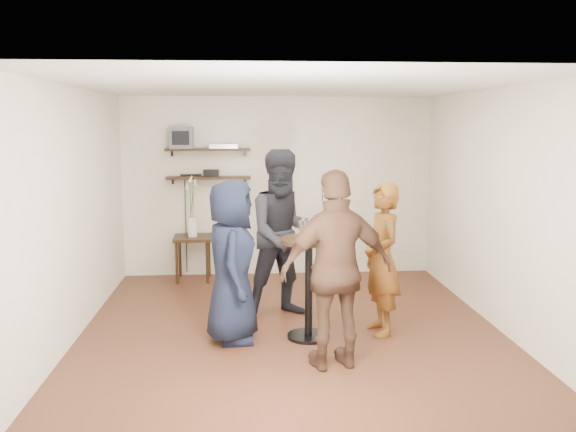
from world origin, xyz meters
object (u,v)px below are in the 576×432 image
(radio, at_px, (211,173))
(person_dark, at_px, (285,234))
(person_plaid, at_px, (382,259))
(person_navy, at_px, (232,262))
(dvd_deck, at_px, (224,146))
(person_brown, at_px, (337,270))
(drinks_table, at_px, (309,274))
(side_table, at_px, (193,244))
(crt_monitor, at_px, (182,138))

(radio, xyz_separation_m, person_dark, (0.93, -1.90, -0.55))
(radio, relative_size, person_plaid, 0.14)
(person_dark, relative_size, person_navy, 1.16)
(dvd_deck, distance_m, person_brown, 3.74)
(drinks_table, relative_size, person_dark, 0.55)
(person_plaid, bearing_deg, side_table, -144.94)
(crt_monitor, xyz_separation_m, person_brown, (1.70, -3.44, -1.11))
(dvd_deck, bearing_deg, person_plaid, -56.07)
(dvd_deck, distance_m, side_table, 1.45)
(radio, height_order, person_brown, person_brown)
(side_table, xyz_separation_m, drinks_table, (1.39, -2.49, 0.15))
(dvd_deck, relative_size, side_table, 0.63)
(radio, relative_size, person_navy, 0.13)
(side_table, distance_m, person_brown, 3.64)
(person_dark, bearing_deg, side_table, 110.40)
(crt_monitor, xyz_separation_m, radio, (0.41, 0.00, -0.50))
(drinks_table, relative_size, person_navy, 0.64)
(drinks_table, distance_m, person_brown, 0.82)
(crt_monitor, xyz_separation_m, dvd_deck, (0.59, 0.00, -0.12))
(dvd_deck, relative_size, person_navy, 0.24)
(person_plaid, bearing_deg, crt_monitor, -145.21)
(crt_monitor, height_order, person_dark, crt_monitor)
(person_dark, bearing_deg, crt_monitor, 110.74)
(side_table, relative_size, person_dark, 0.33)
(person_dark, relative_size, person_brown, 1.06)
(person_plaid, bearing_deg, drinks_table, -90.00)
(person_dark, xyz_separation_m, person_navy, (-0.59, -0.79, -0.14))
(radio, relative_size, side_table, 0.35)
(person_navy, xyz_separation_m, person_brown, (0.96, -0.75, 0.08))
(radio, relative_size, person_dark, 0.11)
(side_table, distance_m, person_plaid, 3.24)
(side_table, xyz_separation_m, person_dark, (1.19, -1.72, 0.44))
(crt_monitor, height_order, person_plaid, crt_monitor)
(drinks_table, bearing_deg, side_table, 119.20)
(crt_monitor, xyz_separation_m, person_plaid, (2.31, -2.56, -1.21))
(dvd_deck, distance_m, person_plaid, 3.28)
(radio, relative_size, drinks_table, 0.21)
(person_navy, bearing_deg, person_brown, -129.43)
(dvd_deck, height_order, person_brown, dvd_deck)
(drinks_table, height_order, person_plaid, person_plaid)
(crt_monitor, bearing_deg, person_plaid, -47.94)
(crt_monitor, relative_size, dvd_deck, 0.80)
(crt_monitor, height_order, dvd_deck, crt_monitor)
(person_navy, bearing_deg, side_table, 12.02)
(drinks_table, xyz_separation_m, person_navy, (-0.79, -0.02, 0.15))
(side_table, relative_size, person_navy, 0.38)
(crt_monitor, relative_size, person_plaid, 0.20)
(person_navy, bearing_deg, radio, 5.62)
(person_dark, height_order, person_navy, person_dark)
(radio, distance_m, side_table, 1.04)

